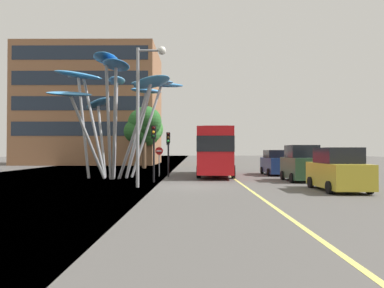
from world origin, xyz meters
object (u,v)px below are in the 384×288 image
object	(u,v)px
red_bus	(216,149)
street_lamp	(144,98)
leaf_sculpture	(119,90)
no_entry_sign	(159,157)
traffic_light_kerb_far	(168,145)
traffic_light_kerb_near	(154,141)
car_parked_near	(338,171)
car_parked_mid	(302,164)
car_parked_far	(276,163)
traffic_light_island_mid	(168,146)

from	to	relation	value
red_bus	street_lamp	xyz separation A→B (m)	(-4.47, -9.06, 2.77)
leaf_sculpture	no_entry_sign	bearing A→B (deg)	33.49
no_entry_sign	traffic_light_kerb_far	bearing A→B (deg)	-45.15
traffic_light_kerb_near	traffic_light_kerb_far	distance (m)	4.76
car_parked_near	car_parked_mid	size ratio (longest dim) A/B	1.12
car_parked_mid	car_parked_far	world-z (taller)	car_parked_mid
leaf_sculpture	traffic_light_island_mid	bearing A→B (deg)	65.13
red_bus	car_parked_far	distance (m)	5.22
red_bus	no_entry_sign	world-z (taller)	red_bus
traffic_light_kerb_near	car_parked_mid	bearing A→B (deg)	6.34
traffic_light_kerb_far	no_entry_sign	distance (m)	1.44
car_parked_near	car_parked_mid	xyz separation A→B (m)	(-0.14, 5.56, 0.09)
red_bus	car_parked_mid	bearing A→B (deg)	-43.27
red_bus	car_parked_mid	xyz separation A→B (m)	(5.28, -4.97, -1.02)
traffic_light_island_mid	car_parked_far	xyz separation A→B (m)	(9.13, -3.32, -1.44)
car_parked_near	car_parked_far	distance (m)	11.58
leaf_sculpture	traffic_light_kerb_far	bearing A→B (deg)	16.74
red_bus	street_lamp	world-z (taller)	street_lamp
traffic_light_kerb_near	street_lamp	world-z (taller)	street_lamp
red_bus	street_lamp	size ratio (longest dim) A/B	1.31
car_parked_far	red_bus	bearing A→B (deg)	-168.16
car_parked_mid	street_lamp	world-z (taller)	street_lamp
traffic_light_island_mid	car_parked_near	distance (m)	17.76
traffic_light_kerb_far	car_parked_mid	bearing A→B (deg)	-22.15
car_parked_mid	car_parked_near	bearing A→B (deg)	-88.53
traffic_light_island_mid	red_bus	bearing A→B (deg)	-46.42
leaf_sculpture	traffic_light_island_mid	size ratio (longest dim) A/B	3.21
street_lamp	no_entry_sign	bearing A→B (deg)	90.12
leaf_sculpture	no_entry_sign	size ratio (longest dim) A/B	4.70
traffic_light_kerb_far	car_parked_mid	world-z (taller)	traffic_light_kerb_far
traffic_light_kerb_near	car_parked_far	bearing A→B (deg)	37.34
traffic_light_kerb_far	street_lamp	xyz separation A→B (m)	(-0.75, -7.76, 2.43)
car_parked_far	no_entry_sign	size ratio (longest dim) A/B	1.98
leaf_sculpture	car_parked_far	xyz separation A→B (m)	(12.26, 3.42, -5.46)
red_bus	traffic_light_island_mid	xyz separation A→B (m)	(-4.15, 4.36, 0.29)
traffic_light_kerb_near	car_parked_mid	distance (m)	9.75
no_entry_sign	car_parked_far	bearing A→B (deg)	9.45
traffic_light_kerb_near	red_bus	bearing A→B (deg)	54.54
red_bus	car_parked_far	xyz separation A→B (m)	(4.98, 1.04, -1.15)
traffic_light_island_mid	traffic_light_kerb_near	bearing A→B (deg)	-90.80
red_bus	no_entry_sign	bearing A→B (deg)	-173.23
car_parked_far	no_entry_sign	world-z (taller)	no_entry_sign
street_lamp	red_bus	bearing A→B (deg)	63.74
traffic_light_kerb_near	street_lamp	distance (m)	3.81
traffic_light_kerb_near	traffic_light_kerb_far	world-z (taller)	traffic_light_kerb_near
traffic_light_kerb_near	car_parked_far	distance (m)	11.78
car_parked_far	street_lamp	size ratio (longest dim) A/B	0.58
leaf_sculpture	traffic_light_kerb_near	world-z (taller)	leaf_sculpture
traffic_light_kerb_near	traffic_light_island_mid	size ratio (longest dim) A/B	1.07
red_bus	traffic_light_kerb_far	xyz separation A→B (m)	(-3.72, -1.31, 0.34)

